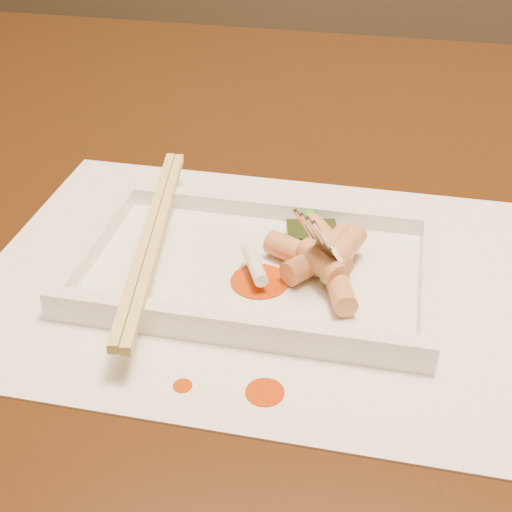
% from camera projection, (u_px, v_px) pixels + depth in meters
% --- Properties ---
extents(table, '(1.40, 0.90, 0.75)m').
position_uv_depth(table, '(322.00, 281.00, 0.69)').
color(table, black).
rests_on(table, ground).
extents(placemat, '(0.40, 0.30, 0.00)m').
position_uv_depth(placemat, '(256.00, 277.00, 0.53)').
color(placemat, white).
rests_on(placemat, table).
extents(sauce_splatter_a, '(0.02, 0.02, 0.00)m').
position_uv_depth(sauce_splatter_a, '(265.00, 392.00, 0.43)').
color(sauce_splatter_a, '#BF3805').
rests_on(sauce_splatter_a, placemat).
extents(sauce_splatter_b, '(0.01, 0.01, 0.00)m').
position_uv_depth(sauce_splatter_b, '(183.00, 386.00, 0.43)').
color(sauce_splatter_b, '#BF3805').
rests_on(sauce_splatter_b, placemat).
extents(plate_base, '(0.26, 0.16, 0.01)m').
position_uv_depth(plate_base, '(256.00, 272.00, 0.52)').
color(plate_base, white).
rests_on(plate_base, placemat).
extents(plate_rim_far, '(0.26, 0.01, 0.01)m').
position_uv_depth(plate_rim_far, '(275.00, 208.00, 0.58)').
color(plate_rim_far, white).
rests_on(plate_rim_far, plate_base).
extents(plate_rim_near, '(0.26, 0.01, 0.01)m').
position_uv_depth(plate_rim_near, '(232.00, 324.00, 0.46)').
color(plate_rim_near, white).
rests_on(plate_rim_near, plate_base).
extents(plate_rim_left, '(0.01, 0.14, 0.01)m').
position_uv_depth(plate_rim_left, '(96.00, 240.00, 0.54)').
color(plate_rim_left, white).
rests_on(plate_rim_left, plate_base).
extents(plate_rim_right, '(0.01, 0.14, 0.01)m').
position_uv_depth(plate_rim_right, '(430.00, 281.00, 0.50)').
color(plate_rim_right, white).
rests_on(plate_rim_right, plate_base).
extents(veg_piece, '(0.04, 0.04, 0.01)m').
position_uv_depth(veg_piece, '(312.00, 235.00, 0.54)').
color(veg_piece, black).
rests_on(veg_piece, plate_base).
extents(scallion_white, '(0.03, 0.04, 0.01)m').
position_uv_depth(scallion_white, '(255.00, 265.00, 0.50)').
color(scallion_white, '#EAEACC').
rests_on(scallion_white, plate_base).
extents(scallion_green, '(0.03, 0.08, 0.01)m').
position_uv_depth(scallion_green, '(318.00, 244.00, 0.52)').
color(scallion_green, green).
rests_on(scallion_green, plate_base).
extents(chopstick_a, '(0.05, 0.25, 0.01)m').
position_uv_depth(chopstick_a, '(147.00, 234.00, 0.53)').
color(chopstick_a, '#DCC56E').
rests_on(chopstick_a, plate_rim_near).
extents(chopstick_b, '(0.05, 0.25, 0.01)m').
position_uv_depth(chopstick_b, '(158.00, 236.00, 0.52)').
color(chopstick_b, '#DCC56E').
rests_on(chopstick_b, plate_rim_near).
extents(fork, '(0.09, 0.10, 0.14)m').
position_uv_depth(fork, '(363.00, 176.00, 0.48)').
color(fork, silver).
rests_on(fork, plate_base).
extents(sauce_blob_0, '(0.04, 0.04, 0.00)m').
position_uv_depth(sauce_blob_0, '(260.00, 281.00, 0.51)').
color(sauce_blob_0, '#BF3805').
rests_on(sauce_blob_0, plate_base).
extents(rice_cake_0, '(0.04, 0.04, 0.02)m').
position_uv_depth(rice_cake_0, '(331.00, 253.00, 0.52)').
color(rice_cake_0, tan).
rests_on(rice_cake_0, plate_base).
extents(rice_cake_1, '(0.04, 0.05, 0.02)m').
position_uv_depth(rice_cake_1, '(313.00, 262.00, 0.51)').
color(rice_cake_1, tan).
rests_on(rice_cake_1, plate_base).
extents(rice_cake_2, '(0.03, 0.05, 0.02)m').
position_uv_depth(rice_cake_2, '(344.00, 248.00, 0.51)').
color(rice_cake_2, tan).
rests_on(rice_cake_2, plate_base).
extents(rice_cake_3, '(0.04, 0.03, 0.02)m').
position_uv_depth(rice_cake_3, '(292.00, 250.00, 0.52)').
color(rice_cake_3, tan).
rests_on(rice_cake_3, plate_base).
extents(rice_cake_4, '(0.03, 0.05, 0.02)m').
position_uv_depth(rice_cake_4, '(338.00, 284.00, 0.49)').
color(rice_cake_4, tan).
rests_on(rice_cake_4, plate_base).
extents(rice_cake_5, '(0.04, 0.04, 0.02)m').
position_uv_depth(rice_cake_5, '(322.00, 263.00, 0.50)').
color(rice_cake_5, tan).
rests_on(rice_cake_5, plate_base).
extents(rice_cake_6, '(0.04, 0.05, 0.02)m').
position_uv_depth(rice_cake_6, '(326.00, 241.00, 0.53)').
color(rice_cake_6, tan).
rests_on(rice_cake_6, plate_base).
extents(rice_cake_7, '(0.03, 0.05, 0.02)m').
position_uv_depth(rice_cake_7, '(331.00, 250.00, 0.52)').
color(rice_cake_7, tan).
rests_on(rice_cake_7, plate_base).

